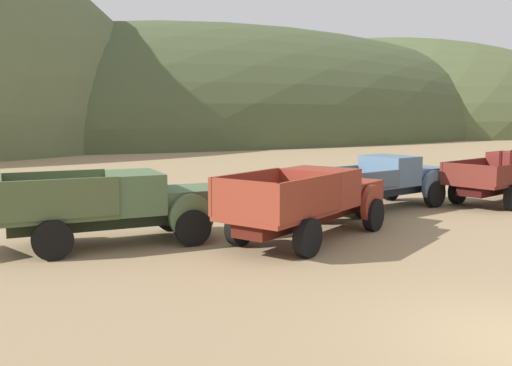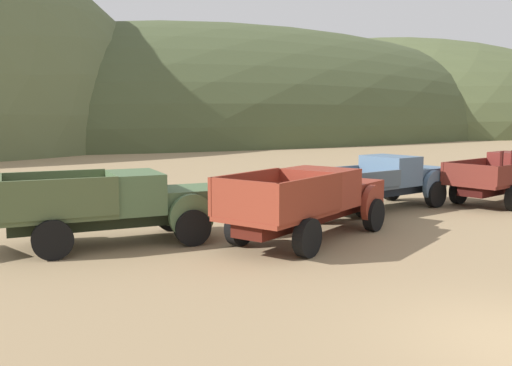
# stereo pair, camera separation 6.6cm
# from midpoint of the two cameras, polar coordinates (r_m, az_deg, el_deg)

# --- Properties ---
(hill_distant) EXTENTS (116.88, 52.70, 30.39)m
(hill_distant) POSITION_cam_midpoint_polar(r_m,az_deg,el_deg) (82.25, 0.47, 4.78)
(hill_distant) COLOR #424C2D
(hill_distant) RESTS_ON ground
(hill_far_right) EXTENTS (83.46, 77.58, 33.29)m
(hill_far_right) POSITION_cam_midpoint_polar(r_m,az_deg,el_deg) (110.75, 13.04, 5.22)
(hill_far_right) COLOR #4C5633
(hill_far_right) RESTS_ON ground
(truck_weathered_green) EXTENTS (5.91, 3.15, 1.91)m
(truck_weathered_green) POSITION_cam_midpoint_polar(r_m,az_deg,el_deg) (15.37, -12.50, -2.20)
(truck_weathered_green) COLOR #232B1B
(truck_weathered_green) RESTS_ON ground
(truck_rust_red) EXTENTS (6.43, 3.88, 1.91)m
(truck_rust_red) POSITION_cam_midpoint_polar(r_m,az_deg,el_deg) (15.94, 6.35, -1.72)
(truck_rust_red) COLOR #42140D
(truck_rust_red) RESTS_ON ground
(truck_chalk_blue) EXTENTS (6.09, 2.49, 1.89)m
(truck_chalk_blue) POSITION_cam_midpoint_polar(r_m,az_deg,el_deg) (21.12, 13.35, 0.25)
(truck_chalk_blue) COLOR #262D39
(truck_chalk_blue) RESTS_ON ground
(bush_back_edge) EXTENTS (0.92, 0.95, 0.78)m
(bush_back_edge) POSITION_cam_midpoint_polar(r_m,az_deg,el_deg) (18.56, -9.49, -3.04)
(bush_back_edge) COLOR olive
(bush_back_edge) RESTS_ON ground
(bush_lone_scrub) EXTENTS (0.77, 0.73, 0.79)m
(bush_lone_scrub) POSITION_cam_midpoint_polar(r_m,az_deg,el_deg) (28.56, 16.13, 0.32)
(bush_lone_scrub) COLOR #5B8E42
(bush_lone_scrub) RESTS_ON ground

